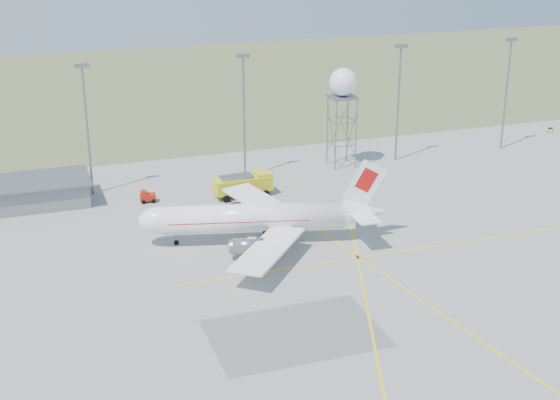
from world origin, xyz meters
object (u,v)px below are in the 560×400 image
object	(u,v)px
radar_tower	(342,112)
baggage_tug	(148,198)
airliner_main	(257,218)
fire_truck	(244,186)

from	to	relation	value
radar_tower	baggage_tug	distance (m)	36.85
radar_tower	baggage_tug	xyz separation A→B (m)	(-35.08, -6.90, -8.90)
airliner_main	fire_truck	distance (m)	18.07
radar_tower	baggage_tug	size ratio (longest dim) A/B	6.88
airliner_main	radar_tower	xyz separation A→B (m)	(23.92, 26.98, 6.15)
fire_truck	baggage_tug	bearing A→B (deg)	167.96
radar_tower	baggage_tug	world-z (taller)	radar_tower
fire_truck	baggage_tug	world-z (taller)	fire_truck
airliner_main	radar_tower	distance (m)	36.58
radar_tower	fire_truck	distance (m)	23.75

